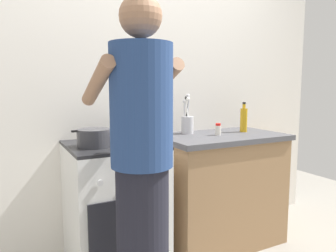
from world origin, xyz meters
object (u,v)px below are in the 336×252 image
object	(u,v)px
stove_range	(115,208)
person	(142,174)
pot	(94,138)
oil_bottle	(244,119)
mixing_bowl	(135,136)
spice_bottle	(218,129)
utensil_crock	(187,122)

from	to	relation	value
stove_range	person	world-z (taller)	person
pot	person	xyz separation A→B (m)	(0.08, -0.59, -0.10)
stove_range	oil_bottle	world-z (taller)	oil_bottle
mixing_bowl	person	distance (m)	0.63
stove_range	pot	xyz separation A→B (m)	(-0.14, -0.05, 0.51)
mixing_bowl	spice_bottle	distance (m)	0.71
stove_range	pot	world-z (taller)	pot
pot	person	world-z (taller)	person
pot	utensil_crock	world-z (taller)	utensil_crock
pot	person	distance (m)	0.60
stove_range	person	distance (m)	0.76
spice_bottle	mixing_bowl	bearing A→B (deg)	-177.37
stove_range	utensil_crock	distance (m)	0.89
pot	spice_bottle	size ratio (longest dim) A/B	2.97
spice_bottle	oil_bottle	xyz separation A→B (m)	(0.30, 0.05, 0.06)
stove_range	mixing_bowl	distance (m)	0.52
spice_bottle	person	distance (m)	1.11
pot	person	bearing A→B (deg)	-82.60
pot	spice_bottle	bearing A→B (deg)	1.95
spice_bottle	utensil_crock	bearing A→B (deg)	132.20
stove_range	mixing_bowl	size ratio (longest dim) A/B	2.95
stove_range	pot	distance (m)	0.53
spice_bottle	pot	bearing A→B (deg)	-178.05
mixing_bowl	oil_bottle	world-z (taller)	oil_bottle
stove_range	oil_bottle	bearing A→B (deg)	1.72
mixing_bowl	utensil_crock	xyz separation A→B (m)	(0.54, 0.22, 0.04)
mixing_bowl	spice_bottle	world-z (taller)	spice_bottle
stove_range	spice_bottle	distance (m)	0.99
oil_bottle	utensil_crock	bearing A→B (deg)	163.42
stove_range	utensil_crock	bearing A→B (deg)	14.33
utensil_crock	pot	bearing A→B (deg)	-164.93
stove_range	mixing_bowl	xyz separation A→B (m)	(0.14, -0.05, 0.50)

